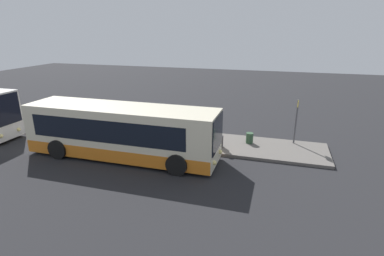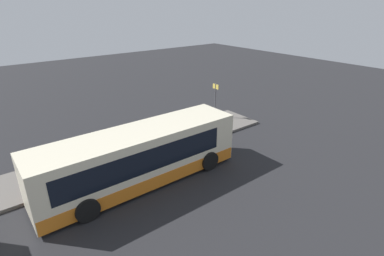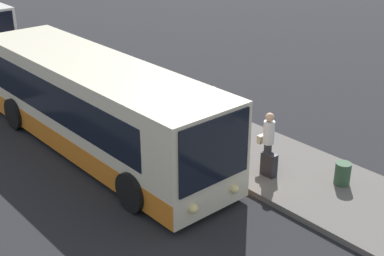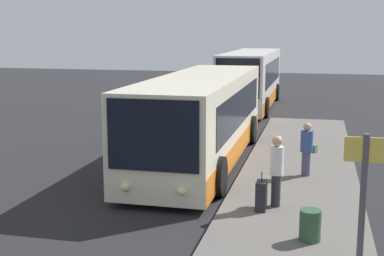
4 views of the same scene
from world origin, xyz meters
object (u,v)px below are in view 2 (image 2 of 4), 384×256
Objects in this scene: bus_lead at (139,158)px; suitcase at (187,134)px; sign_post at (215,97)px; passenger_waiting at (180,125)px; trash_bin at (195,123)px; passenger_boarding at (135,135)px.

suitcase is (5.03, 2.56, -0.93)m from bus_lead.
bus_lead is 3.96× the size of sign_post.
passenger_waiting is at bearing 31.66° from bus_lead.
suitcase is 1.44× the size of trash_bin.
passenger_waiting is at bearing -157.18° from trash_bin.
passenger_waiting is 0.78m from suitcase.
passenger_boarding reaches higher than trash_bin.
bus_lead is 5.50m from passenger_waiting.
sign_post reaches higher than passenger_boarding.
passenger_waiting is 0.64× the size of sign_post.
sign_post is at bearing 25.71° from bus_lead.
passenger_boarding is at bearing 64.90° from bus_lead.
passenger_boarding is at bearing 80.49° from passenger_waiting.
bus_lead is 16.81× the size of trash_bin.
passenger_boarding is 3.09m from passenger_waiting.
bus_lead is at bearing -150.88° from trash_bin.
bus_lead is 7.74m from trash_bin.
passenger_waiting is (3.02, -0.65, 0.12)m from passenger_boarding.
sign_post reaches higher than bus_lead.
passenger_boarding is 1.69× the size of suitcase.
sign_post is at bearing 16.10° from trash_bin.
trash_bin is at bearing -163.90° from sign_post.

